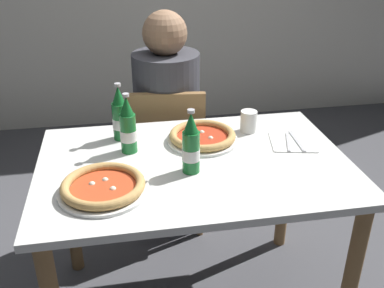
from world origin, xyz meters
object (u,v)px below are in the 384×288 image
at_px(pizza_marinara_far, 103,187).
at_px(beer_bottle_center, 191,146).
at_px(dining_table_main, 194,186).
at_px(paper_cup, 249,121).
at_px(beer_bottle_left, 120,116).
at_px(diner_seated, 167,130).
at_px(beer_bottle_right, 128,128).
at_px(chair_behind_table, 168,151).
at_px(napkin_with_cutlery, 293,142).
at_px(pizza_margherita_near, 202,137).

bearing_deg(pizza_marinara_far, beer_bottle_center, 15.10).
relative_size(dining_table_main, paper_cup, 12.63).
relative_size(beer_bottle_left, beer_bottle_center, 1.00).
height_order(diner_seated, paper_cup, diner_seated).
bearing_deg(beer_bottle_left, beer_bottle_right, -77.49).
bearing_deg(chair_behind_table, diner_seated, -92.77).
relative_size(dining_table_main, napkin_with_cutlery, 5.61).
relative_size(diner_seated, paper_cup, 12.73).
bearing_deg(napkin_with_cutlery, beer_bottle_left, 166.49).
bearing_deg(dining_table_main, chair_behind_table, 93.06).
height_order(diner_seated, napkin_with_cutlery, diner_seated).
bearing_deg(beer_bottle_center, pizza_marinara_far, -164.90).
relative_size(napkin_with_cutlery, paper_cup, 2.25).
distance_m(chair_behind_table, napkin_with_cutlery, 0.75).
height_order(beer_bottle_left, napkin_with_cutlery, beer_bottle_left).
height_order(beer_bottle_left, paper_cup, beer_bottle_left).
bearing_deg(chair_behind_table, pizza_marinara_far, 74.89).
bearing_deg(beer_bottle_center, paper_cup, 44.13).
bearing_deg(beer_bottle_center, diner_seated, 89.87).
distance_m(pizza_marinara_far, paper_cup, 0.74).
distance_m(beer_bottle_left, napkin_with_cutlery, 0.73).
relative_size(dining_table_main, pizza_margherita_near, 3.98).
distance_m(napkin_with_cutlery, paper_cup, 0.21).
distance_m(beer_bottle_left, paper_cup, 0.56).
height_order(beer_bottle_center, beer_bottle_right, same).
distance_m(dining_table_main, pizza_marinara_far, 0.40).
relative_size(dining_table_main, beer_bottle_left, 4.86).
height_order(pizza_marinara_far, beer_bottle_center, beer_bottle_center).
relative_size(diner_seated, beer_bottle_center, 4.89).
height_order(dining_table_main, paper_cup, paper_cup).
relative_size(chair_behind_table, beer_bottle_right, 3.44).
relative_size(pizza_margherita_near, beer_bottle_right, 1.22).
xyz_separation_m(dining_table_main, pizza_margherita_near, (0.07, 0.17, 0.14)).
distance_m(diner_seated, pizza_margherita_near, 0.54).
bearing_deg(paper_cup, pizza_marinara_far, -148.43).
bearing_deg(pizza_marinara_far, paper_cup, 31.57).
relative_size(chair_behind_table, pizza_marinara_far, 2.72).
bearing_deg(beer_bottle_right, paper_cup, 10.71).
relative_size(diner_seated, beer_bottle_right, 4.89).
bearing_deg(paper_cup, napkin_with_cutlery, -43.56).
height_order(pizza_margherita_near, paper_cup, paper_cup).
distance_m(dining_table_main, beer_bottle_left, 0.43).
distance_m(dining_table_main, paper_cup, 0.40).
bearing_deg(beer_bottle_right, pizza_marinara_far, -109.77).
height_order(beer_bottle_right, napkin_with_cutlery, beer_bottle_right).
distance_m(chair_behind_table, beer_bottle_right, 0.64).
bearing_deg(beer_bottle_right, beer_bottle_center, -42.86).
height_order(chair_behind_table, diner_seated, diner_seated).
distance_m(pizza_margherita_near, paper_cup, 0.23).
height_order(pizza_marinara_far, beer_bottle_right, beer_bottle_right).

